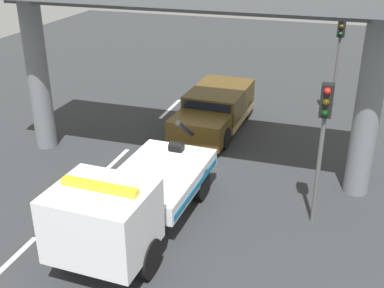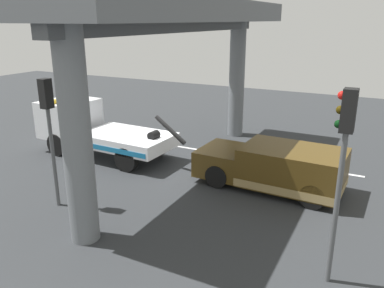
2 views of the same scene
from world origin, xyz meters
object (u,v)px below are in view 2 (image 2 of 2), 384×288
Objects in this scene: towed_van_green at (276,168)px; traffic_light_near at (343,147)px; tow_truck_white at (93,128)px; traffic_light_far at (48,115)px.

towed_van_green is 1.17× the size of traffic_light_near.
tow_truck_white is at bearing -0.21° from towed_van_green.
tow_truck_white is 12.02m from traffic_light_near.
traffic_light_near is at bearing 118.85° from towed_van_green.
tow_truck_white is 8.40m from towed_van_green.
traffic_light_near is 1.09× the size of traffic_light_far.
tow_truck_white is 1.76× the size of traffic_light_far.
traffic_light_near reaches higher than tow_truck_white.
traffic_light_near reaches higher than traffic_light_far.
traffic_light_near is (-2.52, 4.57, 2.50)m from towed_van_green.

